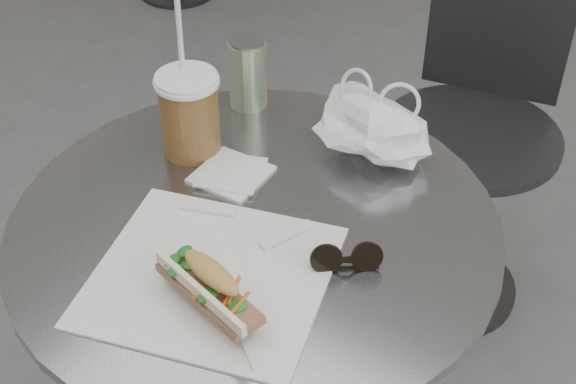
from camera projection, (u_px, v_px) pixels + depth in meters
The scene contains 9 objects.
cafe_table at pixel (258, 338), 1.40m from camera, with size 0.76×0.76×0.74m.
chair_far at pixel (466, 173), 1.95m from camera, with size 0.42×0.45×0.79m.
sandwich_paper at pixel (211, 276), 1.14m from camera, with size 0.33×0.31×0.00m, color white.
banh_mi at pixel (210, 289), 1.07m from camera, with size 0.23×0.14×0.07m.
iced_coffee at pixel (189, 113), 1.33m from camera, with size 0.11×0.11×0.31m.
sunglasses at pixel (346, 259), 1.14m from camera, with size 0.09×0.08×0.05m.
plastic_bag at pixel (370, 127), 1.34m from camera, with size 0.20×0.15×0.10m, color white, non-canonical shape.
napkin_stack at pixel (231, 174), 1.32m from camera, with size 0.13×0.13×0.01m.
drink_can at pixel (248, 73), 1.45m from camera, with size 0.07×0.07×0.13m.
Camera 1 is at (0.55, -0.54, 1.55)m, focal length 50.00 mm.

